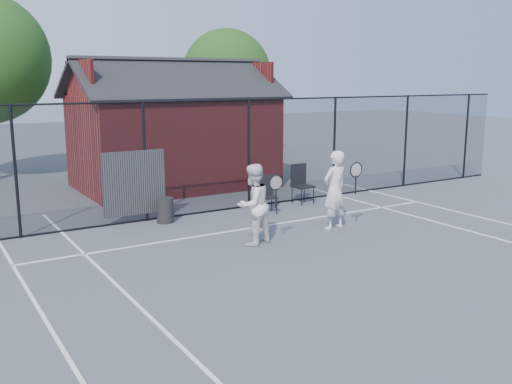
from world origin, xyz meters
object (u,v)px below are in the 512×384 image
chair_left (267,195)px  chair_right (303,185)px  clubhouse (174,138)px  player_front (335,190)px  waste_bin (165,210)px  player_back (253,205)px

chair_left → chair_right: size_ratio=0.89×
clubhouse → chair_left: (0.53, -4.90, -1.12)m
player_front → waste_bin: size_ratio=3.03×
waste_bin → chair_left: bearing=-10.5°
clubhouse → waste_bin: (-2.17, -4.40, -1.30)m
player_front → player_back: size_ratio=1.07×
chair_right → waste_bin: bearing=178.7°
chair_left → chair_right: 1.61m
clubhouse → chair_right: clubhouse is taller
player_front → waste_bin: player_front is taller
waste_bin → chair_right: bearing=0.0°
clubhouse → chair_left: 5.05m
player_front → waste_bin: bearing=140.1°
clubhouse → chair_left: bearing=-83.9°
clubhouse → player_front: size_ratio=3.46×
chair_right → waste_bin: chair_right is taller
player_front → chair_right: size_ratio=1.71×
chair_left → waste_bin: size_ratio=1.58×
player_front → chair_left: size_ratio=1.92×
clubhouse → waste_bin: clubhouse is taller
clubhouse → player_back: 7.33m
clubhouse → player_back: bearing=-100.2°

